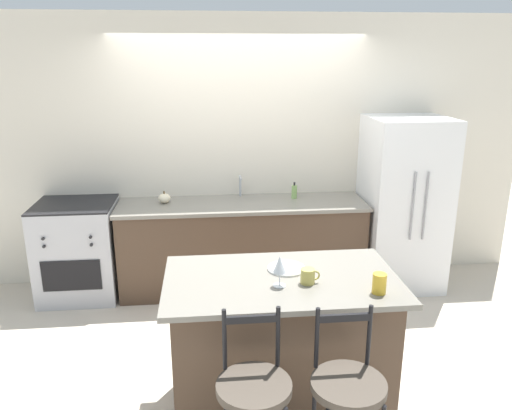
% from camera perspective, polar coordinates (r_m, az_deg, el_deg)
% --- Properties ---
extents(ground_plane, '(18.00, 18.00, 0.00)m').
position_cam_1_polar(ground_plane, '(4.92, -1.20, -11.13)').
color(ground_plane, beige).
extents(wall_back, '(6.00, 0.07, 2.70)m').
position_cam_1_polar(wall_back, '(5.14, -1.93, 6.10)').
color(wall_back, beige).
rests_on(wall_back, ground_plane).
extents(back_counter, '(2.44, 0.69, 0.91)m').
position_cam_1_polar(back_counter, '(5.08, -1.58, -4.56)').
color(back_counter, '#4C3828').
rests_on(back_counter, ground_plane).
extents(sink_faucet, '(0.02, 0.13, 0.22)m').
position_cam_1_polar(sink_faucet, '(5.09, -1.80, 2.46)').
color(sink_faucet, '#ADAFB5').
rests_on(sink_faucet, back_counter).
extents(kitchen_island, '(1.48, 0.85, 0.96)m').
position_cam_1_polar(kitchen_island, '(3.41, 2.83, -15.60)').
color(kitchen_island, '#4C3828').
rests_on(kitchen_island, ground_plane).
extents(refrigerator, '(0.77, 0.77, 1.73)m').
position_cam_1_polar(refrigerator, '(5.25, 16.42, 0.18)').
color(refrigerator, white).
rests_on(refrigerator, ground_plane).
extents(oven_range, '(0.74, 0.68, 0.95)m').
position_cam_1_polar(oven_range, '(5.19, -19.59, -4.86)').
color(oven_range, '#B7B7BC').
rests_on(oven_range, ground_plane).
extents(bar_stool_near, '(0.39, 0.39, 1.06)m').
position_cam_1_polar(bar_stool_near, '(2.78, -0.25, -21.78)').
color(bar_stool_near, black).
rests_on(bar_stool_near, ground_plane).
extents(bar_stool_far, '(0.39, 0.39, 1.06)m').
position_cam_1_polar(bar_stool_far, '(2.83, 10.35, -21.27)').
color(bar_stool_far, black).
rests_on(bar_stool_far, ground_plane).
extents(dinner_plate, '(0.25, 0.25, 0.02)m').
position_cam_1_polar(dinner_plate, '(3.30, 3.50, -7.21)').
color(dinner_plate, white).
rests_on(dinner_plate, kitchen_island).
extents(wine_glass, '(0.08, 0.08, 0.19)m').
position_cam_1_polar(wine_glass, '(3.02, 2.73, -6.88)').
color(wine_glass, white).
rests_on(wine_glass, kitchen_island).
extents(coffee_mug, '(0.12, 0.09, 0.09)m').
position_cam_1_polar(coffee_mug, '(3.10, 5.98, -8.08)').
color(coffee_mug, '#C1B251').
rests_on(coffee_mug, kitchen_island).
extents(tumbler_cup, '(0.08, 0.08, 0.12)m').
position_cam_1_polar(tumbler_cup, '(3.05, 13.92, -8.69)').
color(tumbler_cup, gold).
rests_on(tumbler_cup, kitchen_island).
extents(pumpkin_decoration, '(0.12, 0.12, 0.12)m').
position_cam_1_polar(pumpkin_decoration, '(4.98, -10.43, 0.76)').
color(pumpkin_decoration, beige).
rests_on(pumpkin_decoration, back_counter).
extents(soap_bottle, '(0.06, 0.06, 0.17)m').
position_cam_1_polar(soap_bottle, '(5.06, 4.39, 1.53)').
color(soap_bottle, '#89B260').
rests_on(soap_bottle, back_counter).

